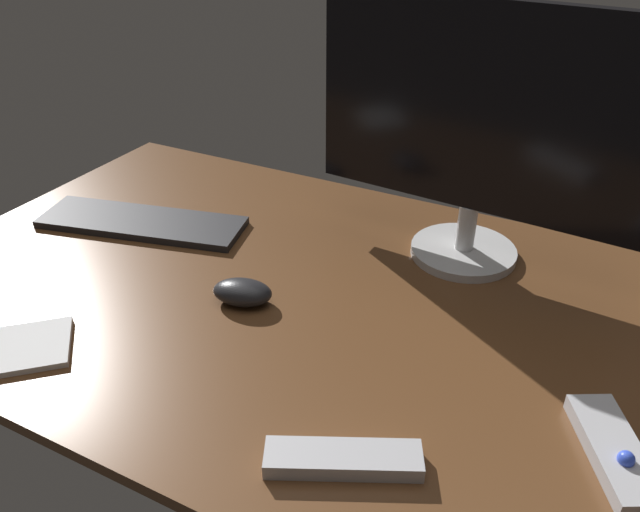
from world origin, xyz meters
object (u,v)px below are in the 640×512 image
(computer_mouse, at_px, (242,292))
(media_remote, at_px, (615,451))
(monitor, at_px, (480,129))
(keyboard, at_px, (142,222))
(notepad, at_px, (13,349))
(tv_remote, at_px, (343,459))

(computer_mouse, bearing_deg, media_remote, -21.54)
(monitor, xyz_separation_m, media_remote, (0.29, -0.38, -0.23))
(monitor, xyz_separation_m, keyboard, (-0.60, -0.18, -0.23))
(media_remote, bearing_deg, computer_mouse, -125.15)
(media_remote, bearing_deg, notepad, -104.98)
(tv_remote, xyz_separation_m, notepad, (-0.52, -0.03, -0.01))
(monitor, bearing_deg, media_remote, -47.45)
(monitor, relative_size, computer_mouse, 5.87)
(monitor, height_order, notepad, monitor)
(tv_remote, height_order, notepad, tv_remote)
(tv_remote, relative_size, notepad, 1.18)
(keyboard, relative_size, notepad, 2.56)
(computer_mouse, bearing_deg, monitor, 33.28)
(media_remote, relative_size, notepad, 1.12)
(computer_mouse, xyz_separation_m, tv_remote, (0.29, -0.22, -0.01))
(media_remote, height_order, tv_remote, media_remote)
(monitor, height_order, media_remote, monitor)
(keyboard, bearing_deg, tv_remote, -43.62)
(keyboard, bearing_deg, media_remote, -25.86)
(notepad, bearing_deg, monitor, 48.24)
(monitor, bearing_deg, notepad, -127.28)
(computer_mouse, distance_m, notepad, 0.35)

